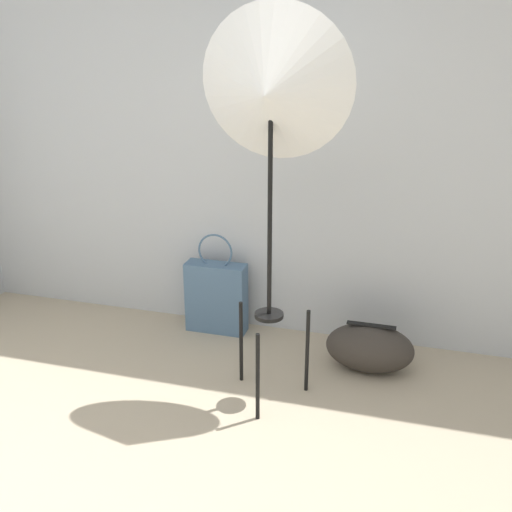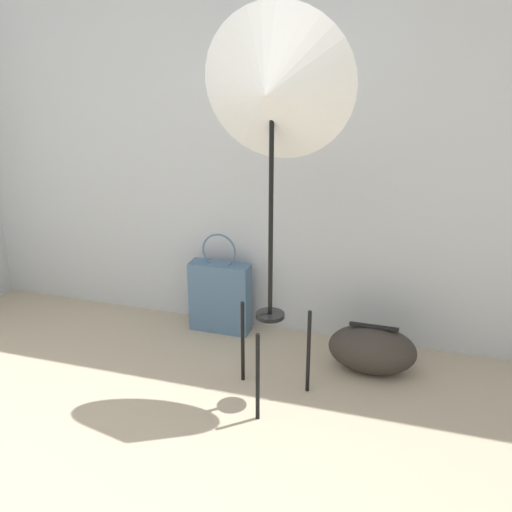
{
  "view_description": "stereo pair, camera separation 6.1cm",
  "coord_description": "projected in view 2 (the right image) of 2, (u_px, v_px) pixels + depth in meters",
  "views": [
    {
      "loc": [
        1.04,
        -1.06,
        1.76
      ],
      "look_at": [
        0.37,
        1.29,
        0.84
      ],
      "focal_mm": 42.0,
      "sensor_mm": 36.0,
      "label": 1
    },
    {
      "loc": [
        1.1,
        -1.04,
        1.76
      ],
      "look_at": [
        0.37,
        1.29,
        0.84
      ],
      "focal_mm": 42.0,
      "sensor_mm": 36.0,
      "label": 2
    }
  ],
  "objects": [
    {
      "name": "wall_back",
      "position": [
        244.0,
        117.0,
        3.43
      ],
      "size": [
        8.0,
        0.05,
        2.6
      ],
      "color": "#B7BCC1",
      "rests_on": "ground_plane"
    },
    {
      "name": "photo_umbrella",
      "position": [
        272.0,
        92.0,
        2.56
      ],
      "size": [
        0.7,
        0.38,
        1.89
      ],
      "color": "black",
      "rests_on": "ground_plane"
    },
    {
      "name": "tote_bag",
      "position": [
        220.0,
        296.0,
        3.7
      ],
      "size": [
        0.37,
        0.13,
        0.64
      ],
      "color": "slate",
      "rests_on": "ground_plane"
    },
    {
      "name": "duffel_bag",
      "position": [
        372.0,
        349.0,
        3.26
      ],
      "size": [
        0.48,
        0.27,
        0.28
      ],
      "color": "#332D28",
      "rests_on": "ground_plane"
    }
  ]
}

